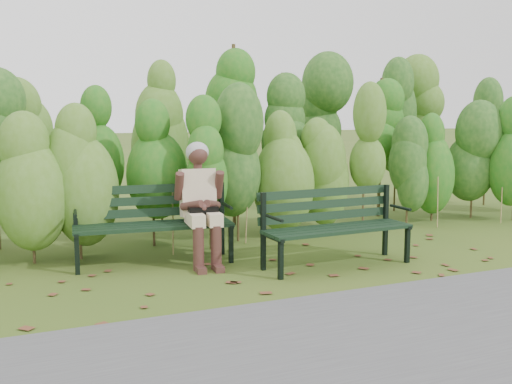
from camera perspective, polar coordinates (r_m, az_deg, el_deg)
name	(u,v)px	position (r m, az deg, el deg)	size (l,w,h in m)	color
ground	(270,270)	(6.06, 1.33, -7.45)	(80.00, 80.00, 0.00)	#3A571B
footpath	(408,348)	(4.27, 14.26, -14.24)	(60.00, 2.50, 0.01)	#474749
hedge_band	(208,137)	(7.59, -4.59, 5.20)	(11.04, 1.67, 2.42)	#47381E
leaf_litter	(266,274)	(5.92, 0.96, -7.80)	(5.80, 2.26, 0.01)	brown
bench_left	(153,217)	(6.38, -9.82, -2.40)	(1.67, 0.70, 0.81)	black
bench_right	(333,221)	(6.24, 7.36, -2.72)	(1.59, 0.56, 0.79)	black
seated_woman	(200,196)	(6.26, -5.33, -0.42)	(0.53, 0.78, 1.27)	beige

